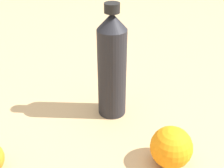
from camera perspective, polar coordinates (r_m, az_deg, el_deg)
name	(u,v)px	position (r m, az deg, el deg)	size (l,w,h in m)	color
ground_plane	(93,114)	(0.74, -3.74, -5.76)	(2.40, 2.40, 0.00)	tan
water_bottle	(112,66)	(0.68, 0.00, 3.53)	(0.07, 0.07, 0.27)	black
orange_1	(171,147)	(0.60, 11.29, -11.78)	(0.08, 0.08, 0.08)	orange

